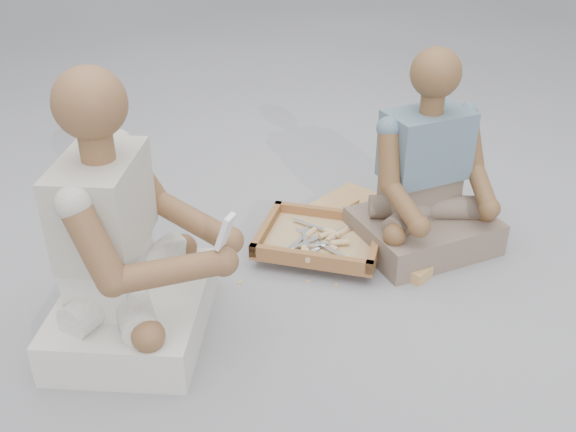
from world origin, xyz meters
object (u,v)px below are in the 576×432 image
at_px(carved_panel, 380,228).
at_px(craftsman, 125,253).
at_px(companion, 427,185).
at_px(tool_tray, 320,239).

bearing_deg(carved_panel, craftsman, -123.86).
distance_m(craftsman, companion, 1.16).
relative_size(tool_tray, craftsman, 0.57).
distance_m(carved_panel, craftsman, 1.11).
height_order(carved_panel, companion, companion).
xyz_separation_m(carved_panel, tool_tray, (-0.18, -0.23, 0.04)).
height_order(craftsman, companion, craftsman).
bearing_deg(tool_tray, craftsman, -122.21).
bearing_deg(companion, craftsman, 2.71).
bearing_deg(craftsman, tool_tray, 130.60).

